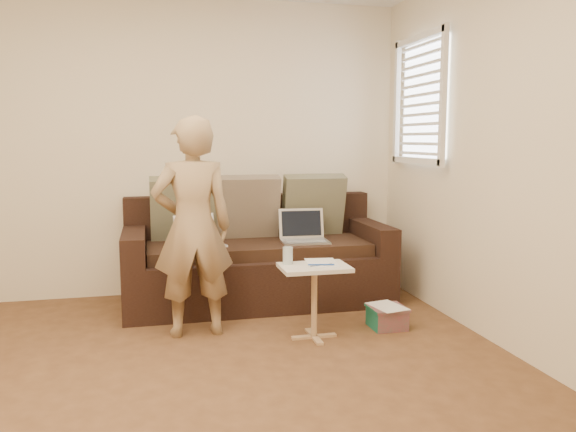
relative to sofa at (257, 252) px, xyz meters
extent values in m
plane|color=#50331D|center=(-0.62, -1.77, -0.42)|extent=(4.50, 4.50, 0.00)
plane|color=beige|center=(-0.62, 0.48, 0.87)|extent=(4.00, 0.00, 4.00)
plane|color=beige|center=(-0.62, -4.03, 0.87)|extent=(4.00, 0.00, 4.00)
plane|color=beige|center=(1.38, -1.77, 0.87)|extent=(0.00, 4.50, 4.50)
imported|color=#968052|center=(-0.59, -0.73, 0.35)|extent=(0.58, 0.41, 1.54)
camera|label=1|loc=(-0.87, -4.74, 0.95)|focal=36.01mm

